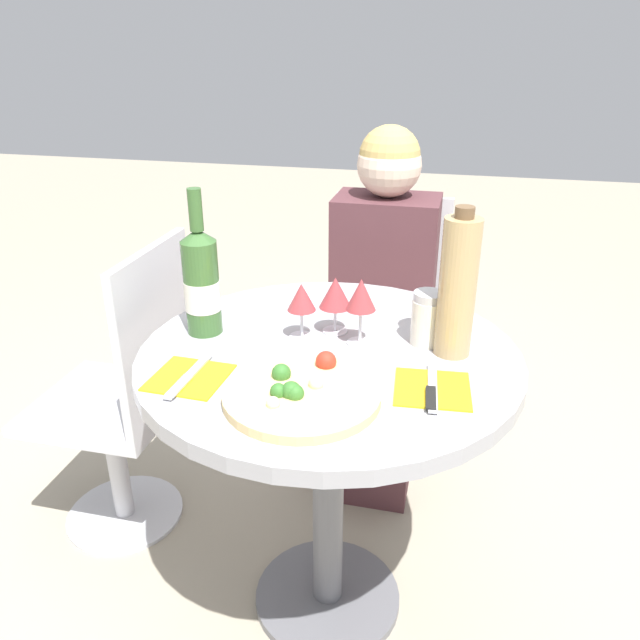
{
  "coord_description": "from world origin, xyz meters",
  "views": [
    {
      "loc": [
        0.27,
        -1.22,
        1.42
      ],
      "look_at": [
        -0.01,
        -0.06,
        0.87
      ],
      "focal_mm": 35.0,
      "sensor_mm": 36.0,
      "label": 1
    }
  ],
  "objects_px": {
    "chair_empty_side": "(128,402)",
    "seated_diner": "(379,325)",
    "dining_table": "(329,405)",
    "wine_bottle": "(201,282)",
    "pizza_large": "(301,393)",
    "chair_behind_diner": "(384,335)",
    "tall_carafe": "(457,287)"
  },
  "relations": [
    {
      "from": "chair_empty_side",
      "to": "tall_carafe",
      "type": "height_order",
      "value": "tall_carafe"
    },
    {
      "from": "dining_table",
      "to": "seated_diner",
      "type": "height_order",
      "value": "seated_diner"
    },
    {
      "from": "dining_table",
      "to": "wine_bottle",
      "type": "xyz_separation_m",
      "value": [
        -0.31,
        0.03,
        0.27
      ]
    },
    {
      "from": "wine_bottle",
      "to": "chair_behind_diner",
      "type": "bearing_deg",
      "value": 66.39
    },
    {
      "from": "wine_bottle",
      "to": "tall_carafe",
      "type": "bearing_deg",
      "value": 2.47
    },
    {
      "from": "chair_behind_diner",
      "to": "tall_carafe",
      "type": "height_order",
      "value": "tall_carafe"
    },
    {
      "from": "dining_table",
      "to": "chair_behind_diner",
      "type": "height_order",
      "value": "chair_behind_diner"
    },
    {
      "from": "tall_carafe",
      "to": "chair_empty_side",
      "type": "bearing_deg",
      "value": 172.49
    },
    {
      "from": "chair_empty_side",
      "to": "wine_bottle",
      "type": "relative_size",
      "value": 2.67
    },
    {
      "from": "dining_table",
      "to": "chair_behind_diner",
      "type": "relative_size",
      "value": 0.94
    },
    {
      "from": "chair_empty_side",
      "to": "seated_diner",
      "type": "bearing_deg",
      "value": -54.41
    },
    {
      "from": "chair_behind_diner",
      "to": "wine_bottle",
      "type": "height_order",
      "value": "wine_bottle"
    },
    {
      "from": "dining_table",
      "to": "chair_behind_diner",
      "type": "xyz_separation_m",
      "value": [
        0.03,
        0.8,
        -0.19
      ]
    },
    {
      "from": "chair_behind_diner",
      "to": "seated_diner",
      "type": "xyz_separation_m",
      "value": [
        -0.0,
        -0.15,
        0.11
      ]
    },
    {
      "from": "seated_diner",
      "to": "wine_bottle",
      "type": "height_order",
      "value": "seated_diner"
    },
    {
      "from": "seated_diner",
      "to": "tall_carafe",
      "type": "height_order",
      "value": "seated_diner"
    },
    {
      "from": "dining_table",
      "to": "wine_bottle",
      "type": "distance_m",
      "value": 0.41
    },
    {
      "from": "dining_table",
      "to": "seated_diner",
      "type": "distance_m",
      "value": 0.66
    },
    {
      "from": "seated_diner",
      "to": "pizza_large",
      "type": "bearing_deg",
      "value": 87.77
    },
    {
      "from": "dining_table",
      "to": "seated_diner",
      "type": "relative_size",
      "value": 0.73
    },
    {
      "from": "dining_table",
      "to": "chair_empty_side",
      "type": "xyz_separation_m",
      "value": [
        -0.64,
        0.17,
        -0.19
      ]
    },
    {
      "from": "chair_empty_side",
      "to": "wine_bottle",
      "type": "xyz_separation_m",
      "value": [
        0.33,
        -0.14,
        0.46
      ]
    },
    {
      "from": "chair_behind_diner",
      "to": "chair_empty_side",
      "type": "distance_m",
      "value": 0.91
    },
    {
      "from": "chair_behind_diner",
      "to": "pizza_large",
      "type": "relative_size",
      "value": 2.97
    },
    {
      "from": "wine_bottle",
      "to": "tall_carafe",
      "type": "relative_size",
      "value": 1.04
    },
    {
      "from": "pizza_large",
      "to": "wine_bottle",
      "type": "xyz_separation_m",
      "value": [
        -0.3,
        0.24,
        0.11
      ]
    },
    {
      "from": "seated_diner",
      "to": "tall_carafe",
      "type": "xyz_separation_m",
      "value": [
        0.24,
        -0.6,
        0.39
      ]
    },
    {
      "from": "pizza_large",
      "to": "wine_bottle",
      "type": "distance_m",
      "value": 0.4
    },
    {
      "from": "dining_table",
      "to": "seated_diner",
      "type": "bearing_deg",
      "value": 87.77
    },
    {
      "from": "pizza_large",
      "to": "tall_carafe",
      "type": "bearing_deg",
      "value": 43.92
    },
    {
      "from": "dining_table",
      "to": "chair_empty_side",
      "type": "bearing_deg",
      "value": 164.81
    },
    {
      "from": "dining_table",
      "to": "tall_carafe",
      "type": "bearing_deg",
      "value": 11.52
    }
  ]
}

